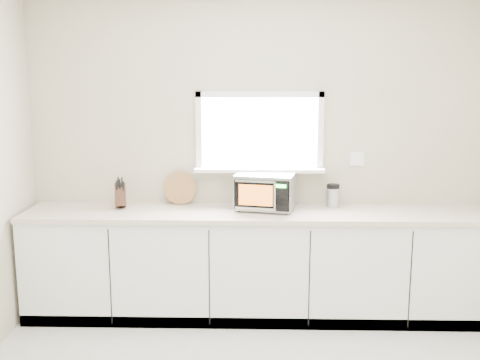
{
  "coord_description": "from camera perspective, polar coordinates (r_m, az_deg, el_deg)",
  "views": [
    {
      "loc": [
        -0.04,
        -2.86,
        2.03
      ],
      "look_at": [
        -0.16,
        1.55,
        1.21
      ],
      "focal_mm": 42.0,
      "sensor_mm": 36.0,
      "label": 1
    }
  ],
  "objects": [
    {
      "name": "cutting_board",
      "position": [
        4.94,
        -6.1,
        -0.81
      ],
      "size": [
        0.29,
        0.07,
        0.29
      ],
      "primitive_type": "cylinder",
      "rotation": [
        1.4,
        0.0,
        0.0
      ],
      "color": "olive",
      "rests_on": "countertop"
    },
    {
      "name": "cabinets",
      "position": [
        4.83,
        1.94,
        -8.69
      ],
      "size": [
        3.92,
        0.6,
        0.88
      ],
      "primitive_type": "cube",
      "color": "white",
      "rests_on": "ground"
    },
    {
      "name": "coffee_grinder",
      "position": [
        4.89,
        9.42,
        -1.55
      ],
      "size": [
        0.13,
        0.13,
        0.2
      ],
      "rotation": [
        0.0,
        0.0,
        -0.2
      ],
      "color": "#A8ABB0",
      "rests_on": "countertop"
    },
    {
      "name": "microwave",
      "position": [
        4.72,
        2.62,
        -1.08
      ],
      "size": [
        0.54,
        0.46,
        0.31
      ],
      "rotation": [
        0.0,
        0.0,
        -0.2
      ],
      "color": "black",
      "rests_on": "countertop"
    },
    {
      "name": "back_wall",
      "position": [
        4.9,
        1.98,
        2.71
      ],
      "size": [
        4.0,
        0.17,
        2.7
      ],
      "color": "beige",
      "rests_on": "ground"
    },
    {
      "name": "knife_block",
      "position": [
        4.88,
        -12.05,
        -1.43
      ],
      "size": [
        0.13,
        0.2,
        0.27
      ],
      "rotation": [
        0.0,
        0.0,
        0.2
      ],
      "color": "#472819",
      "rests_on": "countertop"
    },
    {
      "name": "countertop",
      "position": [
        4.69,
        1.97,
        -3.42
      ],
      "size": [
        3.92,
        0.64,
        0.04
      ],
      "primitive_type": "cube",
      "color": "beige",
      "rests_on": "cabinets"
    }
  ]
}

